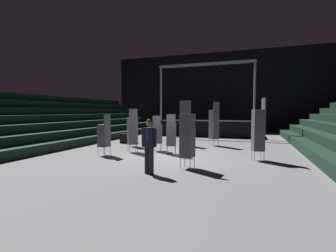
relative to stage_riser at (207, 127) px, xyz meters
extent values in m
cube|color=slate|center=(0.00, -9.63, -0.76)|extent=(22.00, 30.00, 0.10)
cube|color=black|center=(0.00, 5.37, 3.29)|extent=(22.00, 0.30, 8.00)
cube|color=black|center=(-6.12, -8.63, -0.48)|extent=(0.75, 24.00, 0.45)
cube|color=black|center=(-6.88, -8.63, -0.03)|extent=(0.75, 24.00, 0.45)
cube|color=black|center=(-7.62, -8.63, 0.42)|extent=(0.75, 24.00, 0.45)
cube|color=black|center=(-8.38, -8.63, 0.87)|extent=(0.75, 24.00, 0.45)
cube|color=black|center=(-9.12, -8.63, 1.32)|extent=(0.75, 24.00, 0.45)
cube|color=black|center=(-9.88, -8.63, 1.77)|extent=(0.75, 24.00, 0.45)
cube|color=black|center=(-10.62, -8.63, 2.22)|extent=(0.75, 24.00, 0.45)
cube|color=black|center=(6.12, -8.63, -0.48)|extent=(0.75, 24.00, 0.45)
cube|color=black|center=(0.00, 0.02, -0.08)|extent=(7.78, 2.70, 1.25)
cylinder|color=#9EA0A8|center=(-3.64, -1.08, 2.74)|extent=(0.16, 0.16, 4.39)
cylinder|color=#9EA0A8|center=(3.64, -1.08, 2.74)|extent=(0.16, 0.16, 4.39)
cube|color=#9EA0A8|center=(0.00, -1.08, 4.93)|extent=(7.48, 0.20, 0.20)
cylinder|color=black|center=(-3.39, -1.08, 4.71)|extent=(0.18, 0.18, 0.22)
cylinder|color=black|center=(-1.13, -1.08, 4.71)|extent=(0.18, 0.18, 0.22)
cylinder|color=black|center=(1.13, -1.08, 4.71)|extent=(0.18, 0.18, 0.22)
cylinder|color=black|center=(3.39, -1.08, 4.71)|extent=(0.18, 0.18, 0.22)
cylinder|color=black|center=(0.46, -12.73, -0.27)|extent=(0.15, 0.15, 0.87)
cylinder|color=black|center=(0.29, -12.70, -0.27)|extent=(0.15, 0.15, 0.87)
cube|color=silver|center=(0.36, -12.77, 0.47)|extent=(0.20, 0.13, 0.62)
cube|color=black|center=(0.37, -12.72, 0.47)|extent=(0.44, 0.30, 0.62)
cube|color=navy|center=(0.35, -12.83, 0.55)|extent=(0.06, 0.02, 0.40)
cylinder|color=black|center=(0.61, -12.76, 0.49)|extent=(0.11, 0.11, 0.57)
cylinder|color=black|center=(0.14, -12.67, 0.49)|extent=(0.11, 0.11, 0.57)
sphere|color=#936B4C|center=(0.37, -12.72, 0.93)|extent=(0.20, 0.20, 0.20)
sphere|color=black|center=(0.37, -12.72, 0.98)|extent=(0.17, 0.17, 0.17)
cylinder|color=#B2B5BA|center=(-0.30, -8.98, -0.51)|extent=(0.02, 0.02, 0.40)
cylinder|color=#B2B5BA|center=(0.06, -8.88, -0.51)|extent=(0.02, 0.02, 0.40)
cylinder|color=#B2B5BA|center=(-0.21, -9.34, -0.51)|extent=(0.02, 0.02, 0.40)
cylinder|color=#B2B5BA|center=(0.16, -9.24, -0.51)|extent=(0.02, 0.02, 0.40)
cube|color=#4C4C51|center=(-0.07, -9.11, -0.27)|extent=(0.54, 0.54, 0.08)
cube|color=#4C4C51|center=(-0.07, -9.11, -0.18)|extent=(0.54, 0.54, 0.08)
cube|color=#4C4C51|center=(-0.07, -9.11, -0.10)|extent=(0.54, 0.54, 0.08)
cube|color=#4C4C51|center=(-0.07, -9.11, -0.01)|extent=(0.54, 0.54, 0.08)
cube|color=#4C4C51|center=(-0.07, -9.11, 0.07)|extent=(0.54, 0.54, 0.08)
cube|color=#4C4C51|center=(-0.07, -9.11, 0.16)|extent=(0.54, 0.54, 0.08)
cube|color=#4C4C51|center=(-0.07, -9.11, 0.24)|extent=(0.54, 0.54, 0.08)
cube|color=#4C4C51|center=(-0.07, -9.11, 0.33)|extent=(0.54, 0.54, 0.08)
cube|color=#4C4C51|center=(-0.07, -9.11, 0.41)|extent=(0.54, 0.54, 0.08)
cube|color=#4C4C51|center=(-0.07, -9.11, 0.50)|extent=(0.54, 0.54, 0.08)
cube|color=#4C4C51|center=(-0.07, -9.11, 0.58)|extent=(0.54, 0.54, 0.08)
cube|color=#4C4C51|center=(-0.07, -9.11, 0.67)|extent=(0.54, 0.54, 0.08)
cube|color=#4C4C51|center=(-0.02, -9.30, 0.94)|extent=(0.40, 0.15, 0.46)
cylinder|color=#B2B5BA|center=(-2.94, -7.77, -0.51)|extent=(0.02, 0.02, 0.40)
cylinder|color=#B2B5BA|center=(-3.24, -7.53, -0.51)|extent=(0.02, 0.02, 0.40)
cylinder|color=#B2B5BA|center=(-2.71, -7.47, -0.51)|extent=(0.02, 0.02, 0.40)
cylinder|color=#B2B5BA|center=(-3.00, -7.24, -0.51)|extent=(0.02, 0.02, 0.40)
cube|color=#4C4C51|center=(-2.97, -7.50, -0.27)|extent=(0.62, 0.62, 0.08)
cube|color=#4C4C51|center=(-2.97, -7.50, -0.18)|extent=(0.62, 0.62, 0.08)
cube|color=#4C4C51|center=(-2.97, -7.50, -0.10)|extent=(0.62, 0.62, 0.08)
cube|color=#4C4C51|center=(-2.97, -7.50, -0.01)|extent=(0.62, 0.62, 0.08)
cube|color=#4C4C51|center=(-2.97, -7.50, 0.07)|extent=(0.62, 0.62, 0.08)
cube|color=#4C4C51|center=(-2.97, -7.50, 0.16)|extent=(0.62, 0.62, 0.08)
cube|color=#4C4C51|center=(-2.97, -7.50, 0.24)|extent=(0.62, 0.62, 0.08)
cube|color=#4C4C51|center=(-2.97, -7.50, 0.33)|extent=(0.62, 0.62, 0.08)
cube|color=#4C4C51|center=(-2.97, -7.50, 0.41)|extent=(0.62, 0.62, 0.08)
cube|color=#4C4C51|center=(-2.97, -7.50, 0.50)|extent=(0.62, 0.62, 0.08)
cube|color=#4C4C51|center=(-2.97, -7.50, 0.58)|extent=(0.62, 0.62, 0.08)
cube|color=#4C4C51|center=(-2.97, -7.50, 0.67)|extent=(0.62, 0.62, 0.08)
cube|color=#4C4C51|center=(-2.97, -7.50, 0.75)|extent=(0.62, 0.62, 0.08)
cube|color=#4C4C51|center=(-2.97, -7.50, 0.84)|extent=(0.62, 0.62, 0.08)
cube|color=#4C4C51|center=(-2.97, -7.50, 0.92)|extent=(0.62, 0.62, 0.08)
cube|color=#4C4C51|center=(-2.85, -7.35, 1.20)|extent=(0.35, 0.29, 0.46)
cylinder|color=#B2B5BA|center=(-0.15, -5.94, -0.51)|extent=(0.02, 0.02, 0.40)
cylinder|color=#B2B5BA|center=(0.16, -6.16, -0.51)|extent=(0.02, 0.02, 0.40)
cylinder|color=#B2B5BA|center=(-0.37, -6.25, -0.51)|extent=(0.02, 0.02, 0.40)
cylinder|color=#B2B5BA|center=(-0.06, -6.47, -0.51)|extent=(0.02, 0.02, 0.40)
cube|color=#4C4C51|center=(-0.10, -6.20, -0.27)|extent=(0.61, 0.61, 0.08)
cube|color=#4C4C51|center=(-0.10, -6.20, -0.18)|extent=(0.61, 0.61, 0.08)
cube|color=#4C4C51|center=(-0.10, -6.20, -0.10)|extent=(0.61, 0.61, 0.08)
cube|color=#4C4C51|center=(-0.10, -6.20, -0.01)|extent=(0.61, 0.61, 0.08)
cube|color=#4C4C51|center=(-0.10, -6.20, 0.07)|extent=(0.61, 0.61, 0.08)
cube|color=#4C4C51|center=(-0.10, -6.20, 0.16)|extent=(0.61, 0.61, 0.08)
cube|color=#4C4C51|center=(-0.10, -6.20, 0.24)|extent=(0.61, 0.61, 0.08)
cube|color=#4C4C51|center=(-0.10, -6.20, 0.33)|extent=(0.61, 0.61, 0.08)
cube|color=#4C4C51|center=(-0.10, -6.20, 0.41)|extent=(0.61, 0.61, 0.08)
cube|color=#4C4C51|center=(-0.10, -6.20, 0.50)|extent=(0.61, 0.61, 0.08)
cube|color=#4C4C51|center=(-0.10, -6.20, 0.58)|extent=(0.61, 0.61, 0.08)
cube|color=#4C4C51|center=(-0.10, -6.20, 0.67)|extent=(0.61, 0.61, 0.08)
cube|color=#4C4C51|center=(-0.10, -6.20, 0.75)|extent=(0.61, 0.61, 0.08)
cube|color=#4C4C51|center=(-0.10, -6.20, 0.84)|extent=(0.61, 0.61, 0.08)
cube|color=#4C4C51|center=(-0.10, -6.20, 0.92)|extent=(0.61, 0.61, 0.08)
cube|color=#4C4C51|center=(-0.10, -6.20, 1.01)|extent=(0.61, 0.61, 0.08)
cube|color=#4C4C51|center=(-0.10, -6.20, 1.09)|extent=(0.61, 0.61, 0.08)
cube|color=#4C4C51|center=(-0.21, -6.36, 1.37)|extent=(0.36, 0.27, 0.46)
cylinder|color=#B2B5BA|center=(3.61, -9.55, -0.51)|extent=(0.02, 0.02, 0.40)
cylinder|color=#B2B5BA|center=(3.50, -9.19, -0.51)|extent=(0.02, 0.02, 0.40)
cylinder|color=#B2B5BA|center=(3.97, -9.45, -0.51)|extent=(0.02, 0.02, 0.40)
cylinder|color=#B2B5BA|center=(3.87, -9.08, -0.51)|extent=(0.02, 0.02, 0.40)
cube|color=#4C4C51|center=(3.74, -9.32, -0.27)|extent=(0.54, 0.54, 0.08)
cube|color=#4C4C51|center=(3.74, -9.32, -0.18)|extent=(0.54, 0.54, 0.08)
cube|color=#4C4C51|center=(3.74, -9.32, -0.10)|extent=(0.54, 0.54, 0.08)
cube|color=#4C4C51|center=(3.74, -9.32, -0.01)|extent=(0.54, 0.54, 0.08)
cube|color=#4C4C51|center=(3.74, -9.32, 0.07)|extent=(0.54, 0.54, 0.08)
cube|color=#4C4C51|center=(3.74, -9.32, 0.16)|extent=(0.54, 0.54, 0.08)
cube|color=#4C4C51|center=(3.74, -9.32, 0.24)|extent=(0.54, 0.54, 0.08)
cube|color=#4C4C51|center=(3.74, -9.32, 0.33)|extent=(0.54, 0.54, 0.08)
cube|color=#4C4C51|center=(3.74, -9.32, 0.41)|extent=(0.54, 0.54, 0.08)
cube|color=#4C4C51|center=(3.74, -9.32, 0.50)|extent=(0.54, 0.54, 0.08)
cube|color=#4C4C51|center=(3.74, -9.32, 0.58)|extent=(0.54, 0.54, 0.08)
cube|color=#4C4C51|center=(3.74, -9.32, 0.67)|extent=(0.54, 0.54, 0.08)
cube|color=#4C4C51|center=(3.74, -9.32, 0.75)|extent=(0.54, 0.54, 0.08)
cube|color=#4C4C51|center=(3.74, -9.32, 0.84)|extent=(0.54, 0.54, 0.08)
cube|color=#4C4C51|center=(3.74, -9.32, 0.92)|extent=(0.54, 0.54, 0.08)
cube|color=#4C4C51|center=(3.74, -9.32, 1.01)|extent=(0.54, 0.54, 0.08)
cube|color=#4C4C51|center=(3.74, -9.32, 1.09)|extent=(0.54, 0.54, 0.08)
cube|color=#4C4C51|center=(3.74, -9.32, 1.18)|extent=(0.54, 0.54, 0.08)
cube|color=#4C4C51|center=(3.74, -9.32, 1.26)|extent=(0.54, 0.54, 0.08)
cube|color=#4C4C51|center=(3.74, -9.32, 1.35)|extent=(0.54, 0.54, 0.08)
cube|color=#4C4C51|center=(3.92, -9.26, 1.62)|extent=(0.16, 0.40, 0.46)
cylinder|color=#B2B5BA|center=(1.18, -11.33, -0.51)|extent=(0.02, 0.02, 0.40)
cylinder|color=#B2B5BA|center=(1.56, -11.39, -0.51)|extent=(0.02, 0.02, 0.40)
cylinder|color=#B2B5BA|center=(1.12, -11.71, -0.51)|extent=(0.02, 0.02, 0.40)
cylinder|color=#B2B5BA|center=(1.50, -11.77, -0.51)|extent=(0.02, 0.02, 0.40)
cube|color=#4C4C51|center=(1.34, -11.55, -0.27)|extent=(0.50, 0.50, 0.08)
cube|color=#4C4C51|center=(1.34, -11.55, -0.18)|extent=(0.50, 0.50, 0.08)
cube|color=#4C4C51|center=(1.34, -11.55, -0.10)|extent=(0.50, 0.50, 0.08)
cube|color=#4C4C51|center=(1.34, -11.55, -0.01)|extent=(0.50, 0.50, 0.08)
cube|color=#4C4C51|center=(1.34, -11.55, 0.07)|extent=(0.50, 0.50, 0.08)
cube|color=#4C4C51|center=(1.34, -11.55, 0.16)|extent=(0.50, 0.50, 0.08)
cube|color=#4C4C51|center=(1.34, -11.55, 0.24)|extent=(0.50, 0.50, 0.08)
cube|color=#4C4C51|center=(1.34, -11.55, 0.33)|extent=(0.50, 0.50, 0.08)
cube|color=#4C4C51|center=(1.34, -11.55, 0.41)|extent=(0.50, 0.50, 0.08)
cube|color=#4C4C51|center=(1.34, -11.55, 0.50)|extent=(0.50, 0.50, 0.08)
cube|color=#4C4C51|center=(1.34, -11.55, 0.58)|extent=(0.50, 0.50, 0.08)
cube|color=#4C4C51|center=(1.34, -11.55, 0.67)|extent=(0.50, 0.50, 0.08)
cube|color=#4C4C51|center=(1.34, -11.55, 0.75)|extent=(0.50, 0.50, 0.08)
cube|color=#4C4C51|center=(1.34, -11.55, 0.84)|extent=(0.50, 0.50, 0.08)
cube|color=#4C4C51|center=(1.34, -11.55, 0.92)|extent=(0.50, 0.50, 0.08)
cube|color=#4C4C51|center=(1.34, -11.55, 1.01)|extent=(0.50, 0.50, 0.08)
cube|color=#4C4C51|center=(1.34, -11.55, 1.09)|extent=(0.50, 0.50, 0.08)
cube|color=#4C4C51|center=(1.34, -11.55, 1.18)|extent=(0.50, 0.50, 0.08)
cube|color=#4C4C51|center=(1.31, -11.74, 1.45)|extent=(0.41, 0.11, 0.46)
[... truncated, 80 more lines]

